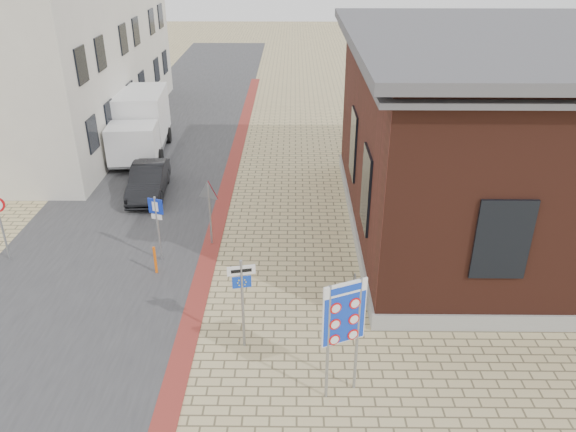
% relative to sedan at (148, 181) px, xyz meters
% --- Properties ---
extents(ground, '(120.00, 120.00, 0.00)m').
position_rel_sedan_xyz_m(ground, '(5.08, -9.67, -0.62)').
color(ground, tan).
rests_on(ground, ground).
extents(road_strip, '(7.00, 60.00, 0.02)m').
position_rel_sedan_xyz_m(road_strip, '(-0.42, 5.33, -0.61)').
color(road_strip, '#38383A').
rests_on(road_strip, ground).
extents(curb_strip, '(0.60, 40.00, 0.02)m').
position_rel_sedan_xyz_m(curb_strip, '(3.08, 0.33, -0.61)').
color(curb_strip, maroon).
rests_on(curb_strip, ground).
extents(brick_building, '(13.00, 13.00, 6.80)m').
position_rel_sedan_xyz_m(brick_building, '(14.07, -2.67, 2.86)').
color(brick_building, gray).
rests_on(brick_building, ground).
extents(townhouse_near, '(7.40, 6.40, 8.30)m').
position_rel_sedan_xyz_m(townhouse_near, '(-5.91, 2.33, 3.55)').
color(townhouse_near, beige).
rests_on(townhouse_near, ground).
extents(townhouse_mid, '(7.40, 6.40, 9.10)m').
position_rel_sedan_xyz_m(townhouse_mid, '(-5.91, 8.33, 3.94)').
color(townhouse_mid, beige).
rests_on(townhouse_mid, ground).
extents(townhouse_far, '(7.40, 6.40, 8.30)m').
position_rel_sedan_xyz_m(townhouse_far, '(-5.91, 14.33, 3.55)').
color(townhouse_far, beige).
rests_on(townhouse_far, ground).
extents(bike_rack, '(0.08, 1.80, 0.60)m').
position_rel_sedan_xyz_m(bike_rack, '(7.73, -7.47, -0.36)').
color(bike_rack, slate).
rests_on(bike_rack, ground).
extents(sedan, '(1.62, 3.87, 1.24)m').
position_rel_sedan_xyz_m(sedan, '(0.00, 0.00, 0.00)').
color(sedan, black).
rests_on(sedan, ground).
extents(box_truck, '(2.68, 5.62, 2.86)m').
position_rel_sedan_xyz_m(box_truck, '(-1.43, 4.83, 0.85)').
color(box_truck, slate).
rests_on(box_truck, ground).
extents(border_sign, '(0.97, 0.46, 3.05)m').
position_rel_sedan_xyz_m(border_sign, '(7.00, -11.00, 1.58)').
color(border_sign, gray).
rests_on(border_sign, ground).
extents(essen_sign, '(0.69, 0.18, 2.57)m').
position_rel_sedan_xyz_m(essen_sign, '(4.63, -9.37, 1.09)').
color(essen_sign, gray).
rests_on(essen_sign, ground).
extents(parking_sign, '(0.49, 0.20, 2.29)m').
position_rel_sedan_xyz_m(parking_sign, '(1.58, -5.17, 0.92)').
color(parking_sign, gray).
rests_on(parking_sign, ground).
extents(yield_sign, '(0.79, 0.35, 2.31)m').
position_rel_sedan_xyz_m(yield_sign, '(3.08, -4.04, 1.13)').
color(yield_sign, gray).
rests_on(yield_sign, ground).
extents(speed_sign, '(0.52, 0.18, 2.27)m').
position_rel_sedan_xyz_m(speed_sign, '(-3.42, -5.17, 0.89)').
color(speed_sign, gray).
rests_on(speed_sign, ground).
extents(bollard, '(0.11, 0.11, 0.94)m').
position_rel_sedan_xyz_m(bollard, '(1.58, -5.93, -0.15)').
color(bollard, '#F05E0C').
rests_on(bollard, ground).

